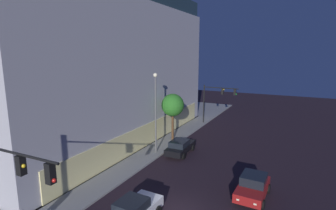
{
  "coord_description": "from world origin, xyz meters",
  "views": [
    {
      "loc": [
        -15.07,
        -6.96,
        10.8
      ],
      "look_at": [
        7.17,
        4.41,
        5.95
      ],
      "focal_mm": 28.31,
      "sensor_mm": 36.0,
      "label": 1
    }
  ],
  "objects_px": {
    "traffic_light_far_corner": "(217,96)",
    "traffic_light_near_corner": "(9,182)",
    "car_red": "(253,186)",
    "street_lamp_sidewalk": "(156,104)",
    "car_black": "(180,147)",
    "modern_building": "(57,65)",
    "sidewalk_tree": "(173,105)"
  },
  "relations": [
    {
      "from": "modern_building",
      "to": "car_black",
      "type": "relative_size",
      "value": 7.03
    },
    {
      "from": "street_lamp_sidewalk",
      "to": "car_black",
      "type": "xyz_separation_m",
      "value": [
        1.17,
        -2.38,
        -4.73
      ]
    },
    {
      "from": "car_black",
      "to": "modern_building",
      "type": "bearing_deg",
      "value": 87.79
    },
    {
      "from": "modern_building",
      "to": "car_red",
      "type": "xyz_separation_m",
      "value": [
        -6.34,
        -27.66,
        -8.44
      ]
    },
    {
      "from": "street_lamp_sidewalk",
      "to": "car_black",
      "type": "distance_m",
      "value": 5.43
    },
    {
      "from": "traffic_light_near_corner",
      "to": "car_red",
      "type": "relative_size",
      "value": 1.63
    },
    {
      "from": "traffic_light_near_corner",
      "to": "car_black",
      "type": "distance_m",
      "value": 18.9
    },
    {
      "from": "sidewalk_tree",
      "to": "car_black",
      "type": "bearing_deg",
      "value": -143.37
    },
    {
      "from": "car_red",
      "to": "car_black",
      "type": "xyz_separation_m",
      "value": [
        5.61,
        8.65,
        -0.07
      ]
    },
    {
      "from": "street_lamp_sidewalk",
      "to": "traffic_light_near_corner",
      "type": "bearing_deg",
      "value": -173.06
    },
    {
      "from": "street_lamp_sidewalk",
      "to": "traffic_light_far_corner",
      "type": "bearing_deg",
      "value": -9.04
    },
    {
      "from": "traffic_light_near_corner",
      "to": "traffic_light_far_corner",
      "type": "height_order",
      "value": "traffic_light_near_corner"
    },
    {
      "from": "street_lamp_sidewalk",
      "to": "car_red",
      "type": "bearing_deg",
      "value": -111.92
    },
    {
      "from": "street_lamp_sidewalk",
      "to": "car_red",
      "type": "height_order",
      "value": "street_lamp_sidewalk"
    },
    {
      "from": "traffic_light_near_corner",
      "to": "traffic_light_far_corner",
      "type": "relative_size",
      "value": 1.15
    },
    {
      "from": "street_lamp_sidewalk",
      "to": "sidewalk_tree",
      "type": "height_order",
      "value": "street_lamp_sidewalk"
    },
    {
      "from": "traffic_light_far_corner",
      "to": "car_red",
      "type": "height_order",
      "value": "traffic_light_far_corner"
    },
    {
      "from": "traffic_light_far_corner",
      "to": "street_lamp_sidewalk",
      "type": "relative_size",
      "value": 0.69
    },
    {
      "from": "traffic_light_far_corner",
      "to": "traffic_light_near_corner",
      "type": "bearing_deg",
      "value": 179.61
    },
    {
      "from": "modern_building",
      "to": "traffic_light_far_corner",
      "type": "height_order",
      "value": "modern_building"
    },
    {
      "from": "car_black",
      "to": "street_lamp_sidewalk",
      "type": "bearing_deg",
      "value": 116.24
    },
    {
      "from": "traffic_light_far_corner",
      "to": "car_red",
      "type": "distance_m",
      "value": 21.24
    },
    {
      "from": "modern_building",
      "to": "car_black",
      "type": "bearing_deg",
      "value": -92.21
    },
    {
      "from": "car_red",
      "to": "car_black",
      "type": "relative_size",
      "value": 0.9
    },
    {
      "from": "traffic_light_near_corner",
      "to": "street_lamp_sidewalk",
      "type": "distance_m",
      "value": 17.39
    },
    {
      "from": "car_red",
      "to": "street_lamp_sidewalk",
      "type": "bearing_deg",
      "value": 68.08
    },
    {
      "from": "modern_building",
      "to": "car_red",
      "type": "bearing_deg",
      "value": -102.91
    },
    {
      "from": "traffic_light_near_corner",
      "to": "street_lamp_sidewalk",
      "type": "xyz_separation_m",
      "value": [
        17.26,
        2.1,
        0.55
      ]
    },
    {
      "from": "car_red",
      "to": "modern_building",
      "type": "bearing_deg",
      "value": 77.09
    },
    {
      "from": "street_lamp_sidewalk",
      "to": "car_red",
      "type": "relative_size",
      "value": 2.05
    },
    {
      "from": "traffic_light_far_corner",
      "to": "street_lamp_sidewalk",
      "type": "height_order",
      "value": "street_lamp_sidewalk"
    },
    {
      "from": "sidewalk_tree",
      "to": "car_red",
      "type": "height_order",
      "value": "sidewalk_tree"
    }
  ]
}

